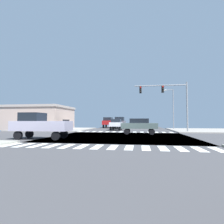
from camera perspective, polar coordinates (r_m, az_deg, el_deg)
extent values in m
cube|color=#3E3D40|center=(18.35, 2.88, -7.98)|extent=(14.00, 90.00, 0.05)
cube|color=#3E3D40|center=(18.35, 2.88, -7.98)|extent=(90.00, 12.00, 0.05)
cube|color=gray|center=(32.21, 29.05, -5.21)|extent=(12.00, 12.00, 0.14)
cube|color=gray|center=(33.67, -17.58, -5.31)|extent=(12.00, 12.00, 0.14)
cube|color=silver|center=(13.96, -29.84, -9.16)|extent=(0.50, 2.00, 0.01)
cube|color=silver|center=(13.37, -26.44, -9.54)|extent=(0.50, 2.00, 0.01)
cube|color=silver|center=(12.83, -22.73, -9.91)|extent=(0.50, 2.00, 0.01)
cube|color=silver|center=(12.35, -18.70, -10.27)|extent=(0.50, 2.00, 0.01)
cube|color=silver|center=(11.92, -14.36, -10.60)|extent=(0.50, 2.00, 0.01)
cube|color=silver|center=(11.58, -9.71, -10.89)|extent=(0.50, 2.00, 0.01)
cube|color=silver|center=(11.31, -4.81, -11.11)|extent=(0.50, 2.00, 0.01)
cube|color=silver|center=(11.12, 0.31, -11.27)|extent=(0.50, 2.00, 0.01)
cube|color=silver|center=(11.02, 5.57, -11.33)|extent=(0.50, 2.00, 0.01)
cube|color=silver|center=(11.01, 10.87, -11.30)|extent=(0.50, 2.00, 0.01)
cube|color=silver|center=(11.09, 16.14, -11.18)|extent=(0.50, 2.00, 0.01)
cube|color=silver|center=(11.26, 21.29, -10.97)|extent=(0.50, 2.00, 0.01)
cube|color=silver|center=(11.52, 26.23, -10.69)|extent=(0.50, 2.00, 0.01)
cube|color=silver|center=(11.85, 30.93, -10.35)|extent=(0.50, 2.00, 0.01)
cube|color=silver|center=(26.94, -10.02, -6.21)|extent=(0.50, 2.00, 0.01)
cube|color=silver|center=(26.64, -7.97, -6.26)|extent=(0.50, 2.00, 0.01)
cube|color=silver|center=(26.37, -5.87, -6.31)|extent=(0.50, 2.00, 0.01)
cube|color=silver|center=(26.14, -3.74, -6.35)|extent=(0.50, 2.00, 0.01)
cube|color=silver|center=(25.94, -1.56, -6.38)|extent=(0.50, 2.00, 0.01)
cube|color=silver|center=(25.78, 0.64, -6.40)|extent=(0.50, 2.00, 0.01)
cube|color=silver|center=(25.66, 2.86, -6.42)|extent=(0.50, 2.00, 0.01)
cube|color=silver|center=(25.58, 5.10, -6.42)|extent=(0.50, 2.00, 0.01)
cube|color=silver|center=(25.54, 7.36, -6.42)|extent=(0.50, 2.00, 0.01)
cube|color=silver|center=(25.53, 9.62, -6.40)|extent=(0.50, 2.00, 0.01)
cube|color=silver|center=(25.57, 11.87, -6.38)|extent=(0.50, 2.00, 0.01)
cube|color=silver|center=(25.64, 14.12, -6.34)|extent=(0.50, 2.00, 0.01)
cube|color=silver|center=(25.76, 16.34, -6.30)|extent=(0.50, 2.00, 0.01)
cube|color=silver|center=(25.91, 18.55, -6.25)|extent=(0.50, 2.00, 0.01)
cylinder|color=gray|center=(26.85, 23.08, 1.51)|extent=(0.20, 0.20, 7.08)
cylinder|color=gray|center=(26.60, 15.22, 8.26)|extent=(7.31, 0.14, 0.14)
cube|color=black|center=(26.54, 16.03, 7.09)|extent=(0.32, 0.40, 1.00)
sphere|color=red|center=(26.36, 16.09, 7.84)|extent=(0.22, 0.22, 0.22)
sphere|color=black|center=(26.30, 16.10, 7.18)|extent=(0.22, 0.22, 0.22)
sphere|color=black|center=(26.25, 16.11, 6.51)|extent=(0.22, 0.22, 0.22)
cube|color=black|center=(26.32, 9.18, 7.09)|extent=(0.32, 0.40, 1.00)
sphere|color=red|center=(26.14, 9.17, 7.85)|extent=(0.22, 0.22, 0.22)
sphere|color=black|center=(26.08, 9.18, 7.19)|extent=(0.22, 0.22, 0.22)
sphere|color=black|center=(26.03, 9.19, 6.51)|extent=(0.22, 0.22, 0.22)
cylinder|color=gray|center=(34.42, 19.18, 0.85)|extent=(0.16, 0.16, 7.44)
cylinder|color=gray|center=(34.71, 17.94, 6.82)|extent=(1.40, 0.10, 0.10)
ellipsoid|color=silver|center=(34.60, 16.79, 6.75)|extent=(0.60, 0.32, 0.20)
cube|color=#BFA293|center=(37.09, -24.53, -2.01)|extent=(13.85, 8.80, 3.92)
cube|color=#AD9E94|center=(37.17, -24.46, 1.32)|extent=(14.15, 9.10, 0.40)
cube|color=black|center=(30.09, -14.61, -4.08)|extent=(0.24, 2.20, 1.80)
cylinder|color=black|center=(22.49, 12.51, -6.02)|extent=(0.68, 0.26, 0.68)
cylinder|color=black|center=(21.05, 12.78, -6.25)|extent=(0.68, 0.26, 0.68)
cylinder|color=black|center=(22.48, 5.02, -6.08)|extent=(0.68, 0.26, 0.68)
cylinder|color=black|center=(21.05, 4.76, -6.30)|extent=(0.68, 0.26, 0.68)
cube|color=#516360|center=(21.69, 8.75, -4.41)|extent=(4.30, 1.80, 0.66)
cube|color=black|center=(21.68, 8.74, -2.82)|extent=(2.24, 1.55, 0.54)
cylinder|color=black|center=(38.19, -0.47, -4.66)|extent=(0.26, 0.74, 0.74)
cylinder|color=black|center=(38.47, -2.78, -4.65)|extent=(0.26, 0.74, 0.74)
cylinder|color=black|center=(41.28, 0.22, -4.52)|extent=(0.26, 0.74, 0.74)
cylinder|color=black|center=(41.54, -1.92, -4.51)|extent=(0.26, 0.74, 0.74)
cube|color=#A01718|center=(39.84, -1.23, -3.42)|extent=(1.96, 4.60, 0.88)
cube|color=black|center=(39.84, -1.22, -2.27)|extent=(1.69, 3.22, 0.72)
cylinder|color=black|center=(17.34, -28.06, -6.66)|extent=(0.74, 0.26, 0.74)
cylinder|color=black|center=(18.64, -25.10, -6.43)|extent=(0.74, 0.26, 0.74)
cylinder|color=black|center=(15.53, -17.66, -7.35)|extent=(0.74, 0.26, 0.74)
cylinder|color=black|center=(16.97, -15.25, -6.98)|extent=(0.74, 0.26, 0.74)
cube|color=#B3ABC2|center=(17.01, -21.68, -4.17)|extent=(5.10, 2.00, 0.86)
cube|color=black|center=(17.47, -24.16, -1.45)|extent=(1.79, 1.76, 0.75)
cylinder|color=black|center=(28.68, 2.41, -5.36)|extent=(0.26, 0.68, 0.68)
cylinder|color=black|center=(28.87, -0.44, -5.34)|extent=(0.26, 0.68, 0.68)
cylinder|color=black|center=(31.58, 2.99, -5.12)|extent=(0.26, 0.68, 0.68)
cylinder|color=black|center=(31.76, 0.40, -5.11)|extent=(0.26, 0.68, 0.68)
cube|color=silver|center=(30.19, 1.35, -3.96)|extent=(1.80, 4.30, 0.66)
cube|color=black|center=(30.18, 1.35, -2.82)|extent=(1.55, 2.24, 0.54)
cylinder|color=black|center=(34.79, 3.65, -4.85)|extent=(0.26, 0.74, 0.74)
cylinder|color=black|center=(34.97, 1.03, -4.84)|extent=(0.26, 0.74, 0.74)
cylinder|color=black|center=(38.25, 4.11, -4.65)|extent=(0.26, 0.74, 0.74)
cylinder|color=black|center=(38.41, 1.72, -4.65)|extent=(0.26, 0.74, 0.74)
cube|color=#5C555F|center=(36.58, 2.64, -3.49)|extent=(2.00, 5.10, 0.86)
cube|color=black|center=(35.69, 2.49, -2.22)|extent=(1.76, 1.78, 0.75)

